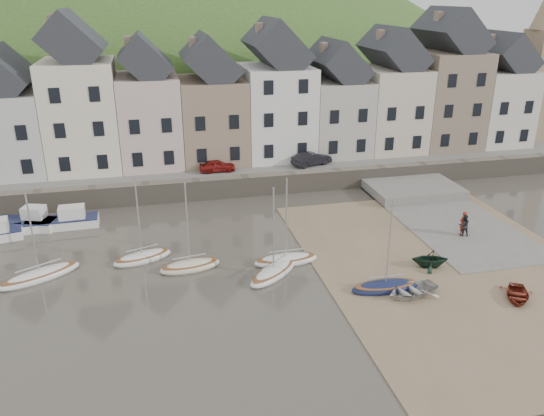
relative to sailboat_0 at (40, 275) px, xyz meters
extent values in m
plane|color=#464137|center=(15.58, -4.70, -0.26)|extent=(160.00, 160.00, 0.00)
cube|color=#355321|center=(15.58, 27.30, 0.49)|extent=(90.00, 30.00, 1.50)
cube|color=slate|center=(15.58, 15.80, 1.29)|extent=(70.00, 7.00, 0.10)
cube|color=slate|center=(15.58, 12.30, 0.64)|extent=(70.00, 1.20, 1.80)
cube|color=#7A684A|center=(26.58, -4.70, -0.23)|extent=(18.00, 26.00, 0.06)
cube|color=slate|center=(30.58, 3.30, -0.20)|extent=(8.00, 18.00, 0.12)
ellipsoid|color=#355321|center=(10.58, 55.30, -18.26)|extent=(134.40, 84.00, 84.00)
cube|color=beige|center=(-4.47, 19.30, 4.99)|extent=(5.80, 8.00, 7.50)
cube|color=beige|center=(1.68, 19.30, 6.24)|extent=(6.40, 8.00, 10.00)
cube|color=gray|center=(0.08, 19.30, 14.47)|extent=(0.60, 0.90, 1.40)
cube|color=beige|center=(7.73, 19.30, 5.49)|extent=(5.60, 8.00, 8.50)
cube|color=gray|center=(6.33, 19.30, 12.56)|extent=(0.60, 0.90, 1.40)
cube|color=gray|center=(13.68, 19.30, 5.24)|extent=(6.20, 8.00, 8.00)
cube|color=gray|center=(12.13, 19.30, 12.37)|extent=(0.60, 0.90, 1.40)
cube|color=silver|center=(20.13, 19.30, 5.74)|extent=(6.60, 8.00, 9.00)
cube|color=gray|center=(18.48, 19.30, 13.57)|extent=(0.60, 0.90, 1.40)
cube|color=#B0ABA1|center=(26.38, 19.30, 4.99)|extent=(5.80, 8.00, 7.50)
cube|color=gray|center=(24.93, 19.30, 11.66)|extent=(0.60, 0.90, 1.40)
cube|color=beige|center=(32.33, 19.30, 5.49)|extent=(6.00, 8.00, 8.50)
cube|color=gray|center=(30.83, 19.30, 12.76)|extent=(0.60, 0.90, 1.40)
cube|color=#806E5C|center=(38.58, 19.30, 6.24)|extent=(6.40, 8.00, 10.00)
cube|color=gray|center=(36.98, 19.30, 14.47)|extent=(0.60, 0.90, 1.40)
cube|color=beige|center=(44.73, 19.30, 5.24)|extent=(5.80, 8.00, 8.00)
cube|color=gray|center=(43.28, 19.30, 12.16)|extent=(0.60, 0.90, 1.40)
cube|color=#997F60|center=(50.13, 19.30, 7.24)|extent=(3.50, 3.50, 12.00)
ellipsoid|color=white|center=(0.00, 0.00, -0.06)|extent=(5.31, 3.86, 0.84)
ellipsoid|color=brown|center=(0.00, 0.00, 0.16)|extent=(4.88, 3.53, 0.20)
cylinder|color=#B2B5B7|center=(0.00, 0.00, 3.04)|extent=(0.10, 0.10, 5.60)
cylinder|color=#B2B5B7|center=(0.00, 0.00, 0.69)|extent=(2.56, 1.47, 0.08)
ellipsoid|color=white|center=(6.43, 1.11, -0.06)|extent=(4.34, 2.76, 0.84)
ellipsoid|color=brown|center=(6.43, 1.11, 0.16)|extent=(3.98, 2.52, 0.20)
cylinder|color=#B2B5B7|center=(6.43, 1.11, 3.04)|extent=(0.10, 0.10, 5.60)
cylinder|color=#B2B5B7|center=(6.43, 1.11, 0.69)|extent=(2.14, 0.82, 0.08)
ellipsoid|color=beige|center=(9.50, -0.87, -0.06)|extent=(4.26, 2.12, 0.84)
ellipsoid|color=brown|center=(9.50, -0.87, 0.16)|extent=(3.92, 1.93, 0.20)
cylinder|color=#B2B5B7|center=(9.50, -0.87, 3.04)|extent=(0.10, 0.10, 5.60)
cylinder|color=#B2B5B7|center=(9.50, -0.87, 0.69)|extent=(2.23, 0.43, 0.08)
ellipsoid|color=white|center=(14.70, -2.95, -0.06)|extent=(4.42, 4.15, 0.84)
ellipsoid|color=brown|center=(14.70, -2.95, 0.16)|extent=(4.05, 3.81, 0.20)
cylinder|color=#B2B5B7|center=(14.70, -2.95, 3.04)|extent=(0.10, 0.10, 5.60)
cylinder|color=#B2B5B7|center=(14.70, -2.95, 0.69)|extent=(1.93, 1.73, 0.08)
ellipsoid|color=white|center=(15.92, -1.44, -0.06)|extent=(4.47, 1.62, 0.84)
ellipsoid|color=brown|center=(15.92, -1.44, 0.16)|extent=(4.11, 1.47, 0.20)
cylinder|color=#B2B5B7|center=(15.92, -1.44, 3.04)|extent=(0.10, 0.10, 5.60)
cylinder|color=#B2B5B7|center=(15.92, -1.44, 0.69)|extent=(2.44, 0.15, 0.08)
ellipsoid|color=#151D43|center=(21.00, -6.30, -0.06)|extent=(4.38, 1.51, 0.84)
ellipsoid|color=brown|center=(21.00, -6.30, 0.16)|extent=(4.03, 1.37, 0.20)
cylinder|color=#B2B5B7|center=(21.00, -6.30, 3.04)|extent=(0.10, 0.10, 5.60)
cylinder|color=#B2B5B7|center=(21.00, -6.30, 0.69)|extent=(2.41, 0.08, 0.08)
cube|color=white|center=(-2.36, 8.69, 0.09)|extent=(4.92, 3.04, 0.70)
cube|color=#151D43|center=(-2.36, 8.69, 0.46)|extent=(4.85, 3.06, 0.08)
cube|color=white|center=(-1.70, 8.90, 0.94)|extent=(1.91, 1.64, 1.00)
cube|color=white|center=(0.35, 8.31, 0.09)|extent=(5.56, 1.88, 0.70)
cube|color=#151D43|center=(0.35, 8.31, 0.46)|extent=(5.45, 1.93, 0.08)
cube|color=white|center=(1.18, 8.29, 0.94)|extent=(1.97, 1.26, 1.00)
imported|color=beige|center=(22.26, -7.28, 0.15)|extent=(3.89, 3.20, 0.70)
imported|color=black|center=(25.08, -4.24, 0.43)|extent=(2.80, 2.56, 1.26)
imported|color=maroon|center=(28.22, -9.09, 0.08)|extent=(3.08, 3.31, 0.56)
imported|color=maroon|center=(29.96, -0.12, 0.78)|extent=(0.79, 0.67, 1.85)
imported|color=black|center=(29.95, -0.31, 0.69)|extent=(0.92, 0.79, 1.66)
imported|color=maroon|center=(13.46, 14.80, 1.90)|extent=(3.32, 1.37, 1.13)
imported|color=black|center=(22.62, 14.80, 2.00)|extent=(4.22, 2.57, 1.31)
camera|label=1|loc=(7.72, -32.91, 16.76)|focal=35.48mm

